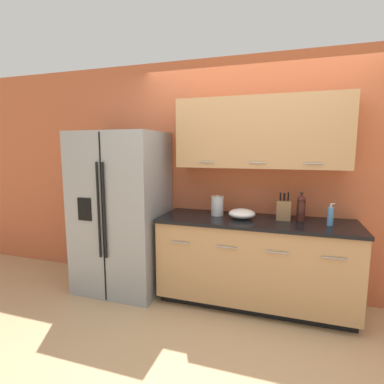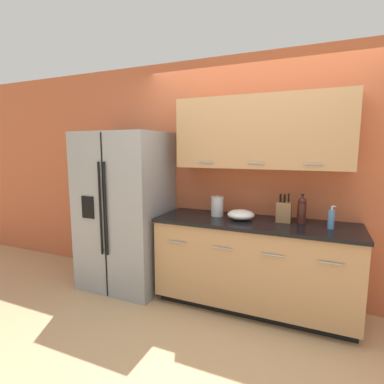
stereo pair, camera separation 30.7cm
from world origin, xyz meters
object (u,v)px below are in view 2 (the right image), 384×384
object	(u,v)px
steel_canister	(217,206)
wine_bottle	(302,210)
refrigerator	(125,211)
mixing_bowl	(241,215)
soap_dispenser	(331,219)
knife_block	(284,212)

from	to	relation	value
steel_canister	wine_bottle	bearing A→B (deg)	1.35
refrigerator	mixing_bowl	bearing A→B (deg)	2.69
mixing_bowl	steel_canister	bearing A→B (deg)	166.55
steel_canister	soap_dispenser	bearing A→B (deg)	-4.83
soap_dispenser	steel_canister	xyz separation A→B (m)	(-1.10, 0.09, 0.02)
soap_dispenser	steel_canister	distance (m)	1.10
refrigerator	mixing_bowl	xyz separation A→B (m)	(1.36, 0.06, 0.06)
knife_block	wine_bottle	bearing A→B (deg)	5.91
knife_block	steel_canister	bearing A→B (deg)	-179.75
refrigerator	steel_canister	xyz separation A→B (m)	(1.09, 0.13, 0.11)
refrigerator	knife_block	size ratio (longest dim) A/B	6.40
soap_dispenser	steel_canister	bearing A→B (deg)	175.17
wine_bottle	refrigerator	bearing A→B (deg)	-175.59
wine_bottle	soap_dispenser	world-z (taller)	wine_bottle
steel_canister	refrigerator	bearing A→B (deg)	-173.23
steel_canister	mixing_bowl	size ratio (longest dim) A/B	0.82
knife_block	mixing_bowl	distance (m)	0.42
mixing_bowl	refrigerator	bearing A→B (deg)	-177.31
knife_block	wine_bottle	size ratio (longest dim) A/B	1.00
refrigerator	soap_dispenser	world-z (taller)	refrigerator
wine_bottle	steel_canister	size ratio (longest dim) A/B	1.28
steel_canister	knife_block	bearing A→B (deg)	0.25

